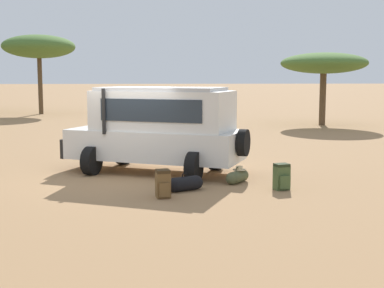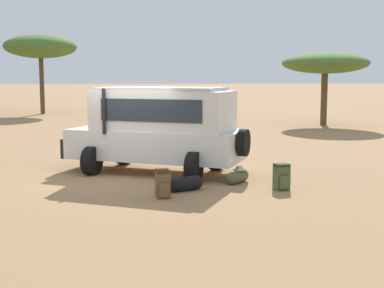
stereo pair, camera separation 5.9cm
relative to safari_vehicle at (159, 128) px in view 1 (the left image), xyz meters
name	(u,v)px [view 1 (the left image)]	position (x,y,z in m)	size (l,w,h in m)	color
ground_plane	(126,178)	(-0.90, -0.71, -1.29)	(320.00, 320.00, 0.00)	#9E754C
safari_vehicle	(159,128)	(0.00, 0.00, 0.00)	(5.37, 3.85, 2.44)	silver
backpack_beside_front_wheel	(282,177)	(2.96, -2.54, -0.98)	(0.41, 0.42, 0.64)	#42562D
backpack_cluster_center	(163,184)	(0.06, -3.17, -0.98)	(0.36, 0.46, 0.64)	brown
duffel_bag_low_black_case	(237,176)	(2.02, -1.63, -1.13)	(0.66, 0.76, 0.42)	#4C5133
duffel_bag_soft_canvas	(185,184)	(0.60, -2.49, -1.12)	(0.91, 0.63, 0.45)	black
acacia_tree_right_mid	(39,47)	(-8.20, 24.00, 3.47)	(5.09, 5.52, 5.62)	brown
acacia_tree_far_right	(324,64)	(9.29, 14.11, 2.12)	(4.72, 5.16, 4.02)	brown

